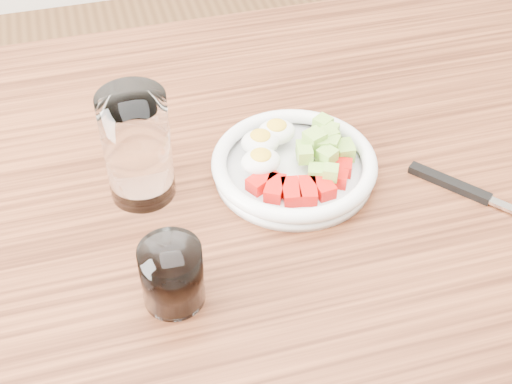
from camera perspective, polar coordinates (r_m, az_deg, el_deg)
dining_table at (r=0.89m, az=0.80°, el=-6.45°), size 1.50×0.90×0.77m
bowl at (r=0.85m, az=3.05°, el=2.33°), size 0.20×0.20×0.05m
fork at (r=0.87m, az=16.91°, el=-0.04°), size 0.15×0.17×0.01m
water_glass at (r=0.81m, az=-9.48°, el=3.59°), size 0.08×0.08×0.14m
coffee_glass at (r=0.71m, az=-6.73°, el=-6.62°), size 0.06×0.06×0.07m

